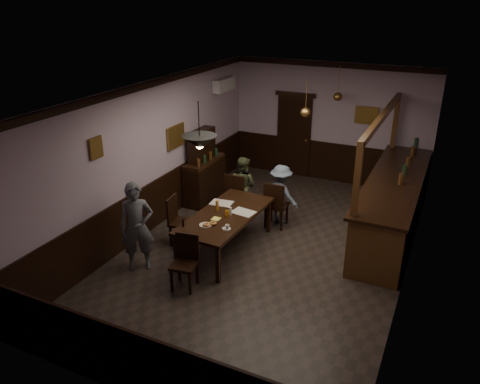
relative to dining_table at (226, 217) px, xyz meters
The scene contains 31 objects.
room 1.13m from the dining_table, 26.95° to the left, with size 5.01×8.01×3.01m.
dining_table is the anchor object (origin of this frame).
chair_far_left 1.35m from the dining_table, 107.09° to the left, with size 0.46×0.46×1.04m.
chair_far_right 1.35m from the dining_table, 67.98° to the left, with size 0.44×0.44×1.00m.
chair_near 1.34m from the dining_table, 92.91° to the right, with size 0.46×0.46×0.92m.
chair_side 0.97m from the dining_table, 169.29° to the right, with size 0.47×0.47×0.97m.
person_standing 1.64m from the dining_table, 132.29° to the right, with size 0.59×0.39×1.61m, color #545760.
person_seated_left 1.61m from the dining_table, 103.92° to the left, with size 0.64×0.50×1.31m, color #485130.
person_seated_right 1.61m from the dining_table, 71.55° to the left, with size 0.82×0.47×1.27m, color slate.
newspaper_left 0.49m from the dining_table, 126.29° to the left, with size 0.42×0.30×0.01m, color silver.
newspaper_right 0.34m from the dining_table, 36.83° to the left, with size 0.42×0.30×0.01m, color silver.
napkin 0.27m from the dining_table, 104.48° to the right, with size 0.15×0.15×0.00m, color #F4E95A.
saucer 0.60m from the dining_table, 61.59° to the right, with size 0.15×0.15×0.01m, color white.
coffee_cup 0.62m from the dining_table, 60.40° to the right, with size 0.08×0.08×0.07m, color white.
pastry_plate 0.58m from the dining_table, 101.17° to the right, with size 0.22×0.22×0.01m, color white.
pastry_ring_a 0.60m from the dining_table, 97.61° to the right, with size 0.13×0.13×0.04m, color #C68C47.
pastry_ring_b 0.49m from the dining_table, 90.45° to the right, with size 0.13×0.13×0.04m, color #C68C47.
soda_can 0.16m from the dining_table, 49.15° to the right, with size 0.07×0.07×0.12m, color #FCA115.
beer_glass 0.28m from the dining_table, 162.38° to the left, with size 0.06×0.06×0.20m, color #BF721E.
water_glass 0.17m from the dining_table, ahead, with size 0.06×0.06×0.15m, color silver.
pepper_mill 0.89m from the dining_table, 120.87° to the right, with size 0.04×0.04×0.14m, color black.
sideboard 2.40m from the dining_table, 128.96° to the left, with size 0.46×1.27×1.68m.
bar_counter 3.43m from the dining_table, 38.08° to the left, with size 1.01×4.33×2.43m.
door_back 4.33m from the dining_table, 92.61° to the left, with size 0.90×0.06×2.10m, color black.
ac_unit 4.07m from the dining_table, 117.24° to the left, with size 0.20×0.85×0.30m.
picture_left_small 2.60m from the dining_table, 144.73° to the right, with size 0.04×0.28×0.36m.
picture_left_large 2.34m from the dining_table, 146.62° to the left, with size 0.04×0.62×0.48m.
picture_back 4.74m from the dining_table, 69.63° to the left, with size 0.55×0.04×0.42m.
pendant_iron 1.85m from the dining_table, 92.26° to the right, with size 0.56×0.56×0.76m.
pendant_brass_mid 2.68m from the dining_table, 67.98° to the left, with size 0.20×0.20×0.81m.
pendant_brass_far 4.21m from the dining_table, 75.03° to the left, with size 0.20×0.20×0.81m.
Camera 1 is at (2.86, -7.26, 4.55)m, focal length 35.00 mm.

